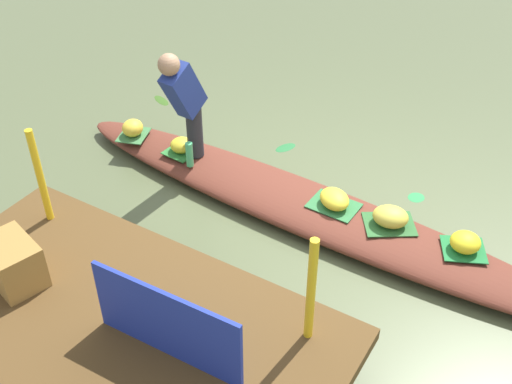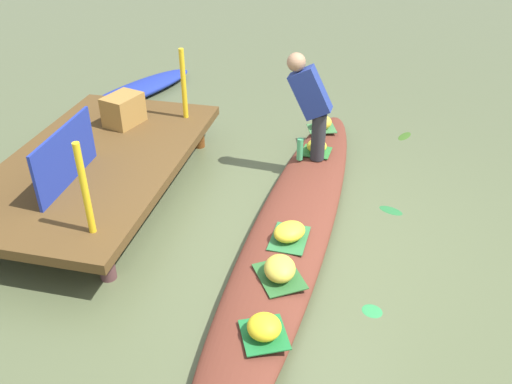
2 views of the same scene
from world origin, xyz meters
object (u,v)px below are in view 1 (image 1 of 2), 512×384
Objects in this scene: vendor_boat at (305,207)px; vendor_person at (185,99)px; banana_bunch_2 at (390,217)px; banana_bunch_4 at (334,199)px; market_banner at (167,324)px; produce_crate at (13,263)px; banana_bunch_0 at (133,128)px; banana_bunch_1 at (465,242)px; banana_bunch_3 at (182,145)px; water_bottle at (189,154)px.

vendor_person reaches higher than vendor_boat.
banana_bunch_4 is (0.53, 0.01, -0.01)m from banana_bunch_2.
market_banner is (0.14, 2.21, 0.42)m from banana_bunch_4.
vendor_person is (1.56, 0.07, 0.61)m from banana_bunch_4.
vendor_boat is 4.47× the size of vendor_person.
produce_crate is (1.51, 2.26, 0.31)m from banana_bunch_4.
banana_bunch_0 is 0.20× the size of vendor_person.
banana_bunch_3 is at bearing 0.14° from banana_bunch_1.
water_bottle is at bearing 5.60° from banana_bunch_4.
water_bottle reaches higher than banana_bunch_4.
banana_bunch_2 is 1.35× the size of banana_bunch_3.
banana_bunch_0 is 3.51m from banana_bunch_1.
banana_bunch_3 is at bearing -29.21° from vendor_person.
banana_bunch_0 is 2.34m from banana_bunch_4.
banana_bunch_4 is at bearing 180.00° from banana_bunch_0.
produce_crate is (-0.05, 2.19, -0.30)m from vendor_person.
market_banner is (1.32, 2.24, 0.41)m from banana_bunch_1.
banana_bunch_3 is at bearing -56.64° from market_banner.
vendor_person reaches higher than banana_bunch_0.
vendor_person reaches higher than produce_crate.
banana_bunch_3 is 1.71m from banana_bunch_4.
banana_bunch_4 is at bearing -172.28° from vendor_boat.
produce_crate is at bearing 110.08° from banana_bunch_0.
banana_bunch_1 is 0.21× the size of vendor_person.
vendor_boat is 21.37× the size of banana_bunch_1.
banana_bunch_1 is 1.09× the size of banana_bunch_3.
produce_crate is at bearing 89.51° from water_bottle.
vendor_boat is at bearing 2.53° from banana_bunch_2.
vendor_person reaches higher than banana_bunch_3.
banana_bunch_4 is 0.71× the size of produce_crate.
banana_bunch_0 is 0.86m from water_bottle.
banana_bunch_2 is 2.17m from vendor_person.
produce_crate reaches higher than banana_bunch_1.
water_bottle is (2.67, 0.17, 0.04)m from banana_bunch_1.
banana_bunch_1 is 1.18m from banana_bunch_4.
banana_bunch_0 is 0.78× the size of banana_bunch_2.
water_bottle is 0.59× the size of produce_crate.
banana_bunch_0 reaches higher than banana_bunch_3.
banana_bunch_2 is 2.24m from banana_bunch_3.
banana_bunch_0 is 0.94× the size of water_bottle.
produce_crate reaches higher than banana_bunch_2.
market_banner is 1.37m from produce_crate.
market_banner is at bearing 123.46° from vendor_person.
banana_bunch_0 is at bearing -69.92° from produce_crate.
vendor_person is 2.73× the size of produce_crate.
vendor_person reaches higher than market_banner.
banana_bunch_1 is 0.81× the size of banana_bunch_2.
market_banner reaches higher than produce_crate.
vendor_person is 2.21m from produce_crate.
banana_bunch_4 is 1.50m from water_bottle.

